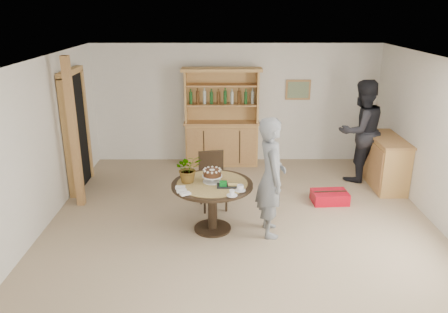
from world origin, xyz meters
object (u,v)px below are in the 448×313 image
sideboard (385,162)px  adult_person (361,131)px  teen_boy (271,177)px  red_suitcase (330,197)px  hutch (222,132)px  dining_table (212,193)px  dining_chair (212,176)px

sideboard → adult_person: adult_person is taller
sideboard → teen_boy: bearing=-142.4°
adult_person → red_suitcase: size_ratio=3.13×
hutch → dining_table: bearing=-92.7°
hutch → sideboard: bearing=-22.2°
hutch → red_suitcase: hutch is taller
sideboard → dining_chair: dining_chair is taller
hutch → dining_table: 2.94m
dining_chair → adult_person: adult_person is taller
red_suitcase → adult_person: bearing=51.0°
dining_chair → red_suitcase: 2.06m
teen_boy → dining_chair: bearing=39.5°
adult_person → dining_chair: bearing=0.4°
teen_boy → red_suitcase: size_ratio=2.85×
hutch → teen_boy: hutch is taller
sideboard → red_suitcase: size_ratio=2.02×
sideboard → dining_chair: bearing=-164.9°
adult_person → hutch: bearing=-41.9°
dining_table → teen_boy: bearing=-6.7°
sideboard → teen_boy: 2.97m
dining_table → dining_chair: dining_chair is taller
hutch → adult_person: size_ratio=1.05×
dining_table → dining_chair: bearing=91.2°
hutch → teen_boy: bearing=-76.8°
hutch → adult_person: 2.80m
teen_boy → red_suitcase: teen_boy is taller
dining_table → red_suitcase: dining_table is taller
dining_table → adult_person: bearing=36.2°
teen_boy → adult_person: (1.92, 2.12, 0.09)m
sideboard → dining_table: sideboard is taller
dining_table → red_suitcase: 2.27m
hutch → dining_table: size_ratio=1.70×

